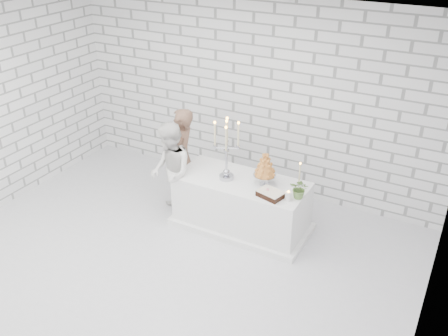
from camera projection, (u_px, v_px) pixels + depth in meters
ground at (164, 267)px, 6.35m from camera, size 6.00×5.00×0.01m
ceiling at (147, 27)px, 4.94m from camera, size 6.00×5.00×0.01m
wall_back at (252, 96)px, 7.59m from camera, size 6.00×0.01×3.00m
wall_right at (438, 236)px, 4.39m from camera, size 0.01×5.00×3.00m
cake_table at (241, 204)px, 6.98m from camera, size 1.80×0.80×0.75m
groom at (182, 159)px, 7.31m from camera, size 0.49×0.64×1.55m
bride at (171, 172)px, 7.04m from camera, size 0.88×0.90×1.47m
candelabra at (227, 150)px, 6.64m from camera, size 0.45×0.45×0.87m
croquembouche at (265, 169)px, 6.60m from camera, size 0.32×0.32×0.48m
chocolate_cake at (271, 194)px, 6.41m from camera, size 0.37×0.30×0.08m
pillar_candle at (288, 196)px, 6.32m from camera, size 0.09×0.09×0.12m
extra_taper at (299, 175)px, 6.61m from camera, size 0.07×0.07×0.32m
flowers at (300, 189)px, 6.34m from camera, size 0.25×0.22×0.27m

